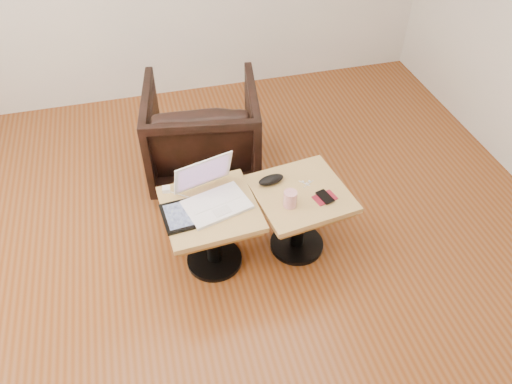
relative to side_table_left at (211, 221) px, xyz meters
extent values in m
cube|color=#653010|center=(0.05, -0.19, -0.35)|extent=(4.50, 4.50, 0.01)
cylinder|color=black|center=(0.00, 0.00, -0.34)|extent=(0.34, 0.34, 0.03)
cylinder|color=black|center=(0.00, 0.00, -0.12)|extent=(0.09, 0.09, 0.41)
cube|color=olive|center=(0.00, 0.00, 0.07)|extent=(0.51, 0.51, 0.04)
cube|color=tan|center=(0.00, 0.00, 0.10)|extent=(0.55, 0.55, 0.03)
cylinder|color=black|center=(0.53, -0.01, -0.34)|extent=(0.34, 0.34, 0.03)
cylinder|color=black|center=(0.53, -0.01, -0.12)|extent=(0.09, 0.09, 0.41)
cube|color=olive|center=(0.53, -0.01, 0.07)|extent=(0.54, 0.54, 0.04)
cube|color=tan|center=(0.53, -0.01, 0.10)|extent=(0.59, 0.59, 0.03)
cube|color=white|center=(0.04, 0.00, 0.13)|extent=(0.40, 0.33, 0.02)
cube|color=silver|center=(0.03, 0.03, 0.14)|extent=(0.31, 0.19, 0.00)
cube|color=silver|center=(0.06, -0.07, 0.14)|extent=(0.11, 0.09, 0.00)
cube|color=white|center=(0.00, 0.14, 0.25)|extent=(0.36, 0.16, 0.22)
cube|color=maroon|center=(0.00, 0.14, 0.25)|extent=(0.31, 0.14, 0.19)
cube|color=black|center=(-0.17, -0.04, 0.13)|extent=(0.21, 0.25, 0.02)
cube|color=#191E38|center=(-0.17, -0.04, 0.13)|extent=(0.17, 0.21, 0.00)
cube|color=white|center=(-0.22, 0.19, 0.13)|extent=(0.05, 0.05, 0.03)
ellipsoid|color=black|center=(0.39, 0.11, 0.14)|extent=(0.17, 0.10, 0.05)
cylinder|color=#BA3449|center=(0.44, -0.10, 0.17)|extent=(0.09, 0.09, 0.10)
sphere|color=white|center=(0.58, 0.04, 0.13)|extent=(0.02, 0.02, 0.02)
sphere|color=white|center=(0.61, 0.05, 0.13)|extent=(0.02, 0.02, 0.02)
sphere|color=white|center=(0.57, 0.06, 0.13)|extent=(0.02, 0.02, 0.02)
cylinder|color=white|center=(0.58, 0.04, 0.12)|extent=(0.08, 0.05, 0.00)
cube|color=maroon|center=(0.65, -0.10, 0.12)|extent=(0.14, 0.12, 0.01)
cube|color=black|center=(0.65, -0.10, 0.13)|extent=(0.09, 0.12, 0.01)
imported|color=black|center=(0.11, 0.87, 0.00)|extent=(0.87, 0.89, 0.71)
camera|label=1|loc=(-0.26, -1.99, 2.07)|focal=35.00mm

